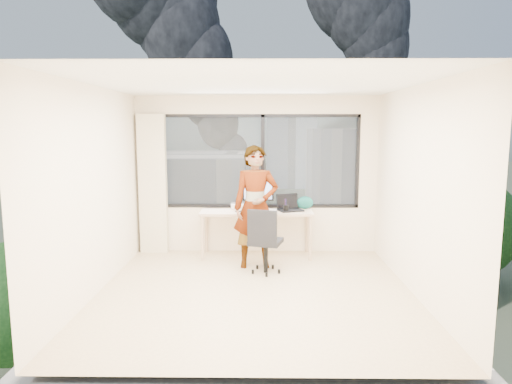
{
  "coord_description": "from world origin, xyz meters",
  "views": [
    {
      "loc": [
        0.08,
        -5.55,
        2.08
      ],
      "look_at": [
        0.0,
        1.0,
        1.15
      ],
      "focal_mm": 31.82,
      "sensor_mm": 36.0,
      "label": 1
    }
  ],
  "objects_px": {
    "laptop": "(291,203)",
    "game_console": "(241,205)",
    "desk": "(256,233)",
    "monitor": "(258,195)",
    "chair": "(266,240)",
    "person": "(256,207)",
    "handbag": "(305,203)"
  },
  "relations": [
    {
      "from": "laptop",
      "to": "game_console",
      "type": "bearing_deg",
      "value": 140.43
    },
    {
      "from": "desk",
      "to": "monitor",
      "type": "xyz_separation_m",
      "value": [
        0.02,
        0.09,
        0.63
      ]
    },
    {
      "from": "chair",
      "to": "person",
      "type": "height_order",
      "value": "person"
    },
    {
      "from": "person",
      "to": "monitor",
      "type": "relative_size",
      "value": 3.62
    },
    {
      "from": "desk",
      "to": "chair",
      "type": "xyz_separation_m",
      "value": [
        0.14,
        -0.86,
        0.11
      ]
    },
    {
      "from": "game_console",
      "to": "laptop",
      "type": "distance_m",
      "value": 0.86
    },
    {
      "from": "monitor",
      "to": "game_console",
      "type": "height_order",
      "value": "monitor"
    },
    {
      "from": "chair",
      "to": "game_console",
      "type": "relative_size",
      "value": 2.87
    },
    {
      "from": "monitor",
      "to": "handbag",
      "type": "xyz_separation_m",
      "value": [
        0.78,
        0.1,
        -0.15
      ]
    },
    {
      "from": "handbag",
      "to": "monitor",
      "type": "bearing_deg",
      "value": -174.41
    },
    {
      "from": "game_console",
      "to": "handbag",
      "type": "xyz_separation_m",
      "value": [
        1.06,
        -0.07,
        0.06
      ]
    },
    {
      "from": "desk",
      "to": "monitor",
      "type": "height_order",
      "value": "monitor"
    },
    {
      "from": "desk",
      "to": "chair",
      "type": "bearing_deg",
      "value": -80.5
    },
    {
      "from": "desk",
      "to": "chair",
      "type": "relative_size",
      "value": 1.85
    },
    {
      "from": "game_console",
      "to": "handbag",
      "type": "distance_m",
      "value": 1.06
    },
    {
      "from": "person",
      "to": "handbag",
      "type": "relative_size",
      "value": 6.75
    },
    {
      "from": "monitor",
      "to": "game_console",
      "type": "xyz_separation_m",
      "value": [
        -0.29,
        0.17,
        -0.21
      ]
    },
    {
      "from": "person",
      "to": "handbag",
      "type": "bearing_deg",
      "value": 40.11
    },
    {
      "from": "chair",
      "to": "laptop",
      "type": "height_order",
      "value": "laptop"
    },
    {
      "from": "desk",
      "to": "chair",
      "type": "height_order",
      "value": "chair"
    },
    {
      "from": "laptop",
      "to": "handbag",
      "type": "height_order",
      "value": "laptop"
    },
    {
      "from": "chair",
      "to": "laptop",
      "type": "xyz_separation_m",
      "value": [
        0.41,
        0.85,
        0.39
      ]
    },
    {
      "from": "chair",
      "to": "desk",
      "type": "bearing_deg",
      "value": 114.89
    },
    {
      "from": "monitor",
      "to": "handbag",
      "type": "relative_size",
      "value": 1.87
    },
    {
      "from": "desk",
      "to": "game_console",
      "type": "distance_m",
      "value": 0.56
    },
    {
      "from": "desk",
      "to": "monitor",
      "type": "bearing_deg",
      "value": 74.38
    },
    {
      "from": "game_console",
      "to": "monitor",
      "type": "bearing_deg",
      "value": -35.66
    },
    {
      "from": "monitor",
      "to": "game_console",
      "type": "bearing_deg",
      "value": 149.3
    },
    {
      "from": "person",
      "to": "handbag",
      "type": "xyz_separation_m",
      "value": [
        0.8,
        0.76,
        -0.06
      ]
    },
    {
      "from": "person",
      "to": "laptop",
      "type": "xyz_separation_m",
      "value": [
        0.55,
        0.57,
        -0.04
      ]
    },
    {
      "from": "chair",
      "to": "person",
      "type": "bearing_deg",
      "value": 132.62
    },
    {
      "from": "monitor",
      "to": "laptop",
      "type": "relative_size",
      "value": 1.27
    }
  ]
}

